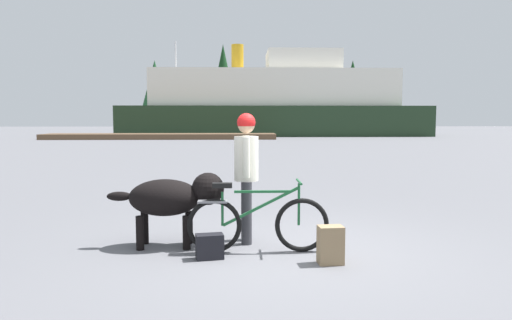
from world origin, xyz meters
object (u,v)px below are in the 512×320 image
Objects in this scene: handbag_pannier at (210,246)px; sailboat_moored at (177,130)px; dog at (173,197)px; ferry_boat at (274,104)px; backpack at (331,245)px; person_cyclist at (246,165)px; bicycle at (257,223)px.

handbag_pannier is 39.25m from sailboat_moored.
handbag_pannier is (0.49, -0.56, -0.49)m from dog.
backpack is at bearing -93.20° from ferry_boat.
backpack is 1.36× the size of handbag_pannier.
ferry_boat is at bearing 83.94° from dog.
sailboat_moored reaches higher than backpack.
person_cyclist is 0.06× the size of ferry_boat.
bicycle is 4.03× the size of backpack.
person_cyclist is 1.15× the size of dog.
sailboat_moored reaches higher than dog.
bicycle is 38.85m from ferry_boat.
person_cyclist is (-0.12, 0.49, 0.66)m from bicycle.
dog is 3.44× the size of backpack.
bicycle is 0.97m from backpack.
sailboat_moored is (-6.77, 39.12, 0.27)m from backpack.
sailboat_moored reaches higher than bicycle.
person_cyclist is 1.59m from backpack.
dog reaches higher than bicycle.
person_cyclist is 38.34m from ferry_boat.
sailboat_moored is (-5.83, 38.13, -0.55)m from person_cyclist.
sailboat_moored is (-8.96, -0.04, -2.35)m from ferry_boat.
person_cyclist is at bearing 59.37° from handbag_pannier.
sailboat_moored reaches higher than ferry_boat.
dog is 0.90m from handbag_pannier.
dog is 38.63m from sailboat_moored.
sailboat_moored reaches higher than handbag_pannier.
bicycle is at bearing 24.51° from handbag_pannier.
dog is 0.06× the size of ferry_boat.
person_cyclist reaches higher than dog.
bicycle reaches higher than backpack.
handbag_pannier is (-0.44, -0.75, -0.89)m from person_cyclist.
dog is at bearing -82.73° from sailboat_moored.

